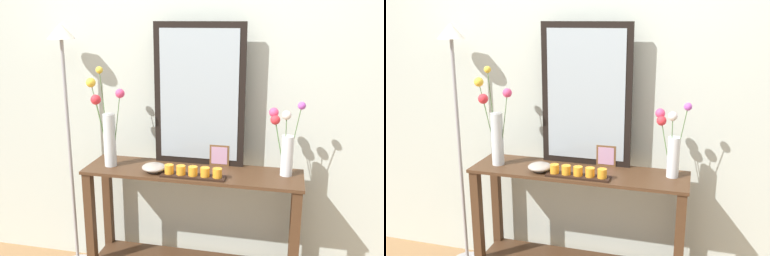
# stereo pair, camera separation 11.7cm
# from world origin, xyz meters

# --- Properties ---
(wall_back) EXTENTS (6.40, 0.08, 2.70)m
(wall_back) POSITION_xyz_m (0.00, 0.30, 1.35)
(wall_back) COLOR beige
(wall_back) RESTS_ON ground
(console_table) EXTENTS (1.37, 0.35, 0.85)m
(console_table) POSITION_xyz_m (0.00, 0.00, 0.51)
(console_table) COLOR #472D1C
(console_table) RESTS_ON ground
(mirror_leaning) EXTENTS (0.58, 0.03, 0.91)m
(mirror_leaning) POSITION_xyz_m (0.01, 0.15, 1.31)
(mirror_leaning) COLOR black
(mirror_leaning) RESTS_ON console_table
(tall_vase_left) EXTENTS (0.23, 0.16, 0.63)m
(tall_vase_left) POSITION_xyz_m (-0.54, -0.03, 1.11)
(tall_vase_left) COLOR silver
(tall_vase_left) RESTS_ON console_table
(vase_right) EXTENTS (0.21, 0.10, 0.46)m
(vase_right) POSITION_xyz_m (0.56, 0.05, 1.06)
(vase_right) COLOR silver
(vase_right) RESTS_ON console_table
(candle_tray) EXTENTS (0.39, 0.09, 0.07)m
(candle_tray) POSITION_xyz_m (0.03, -0.11, 0.88)
(candle_tray) COLOR black
(candle_tray) RESTS_ON console_table
(picture_frame_small) EXTENTS (0.13, 0.01, 0.14)m
(picture_frame_small) POSITION_xyz_m (0.15, 0.13, 0.92)
(picture_frame_small) COLOR brown
(picture_frame_small) RESTS_ON console_table
(decorative_bowl) EXTENTS (0.15, 0.15, 0.05)m
(decorative_bowl) POSITION_xyz_m (-0.22, -0.08, 0.88)
(decorative_bowl) COLOR #9E9389
(decorative_bowl) RESTS_ON console_table
(floor_lamp) EXTENTS (0.24, 0.24, 1.75)m
(floor_lamp) POSITION_xyz_m (-0.89, 0.09, 1.18)
(floor_lamp) COLOR #9E9EA3
(floor_lamp) RESTS_ON ground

